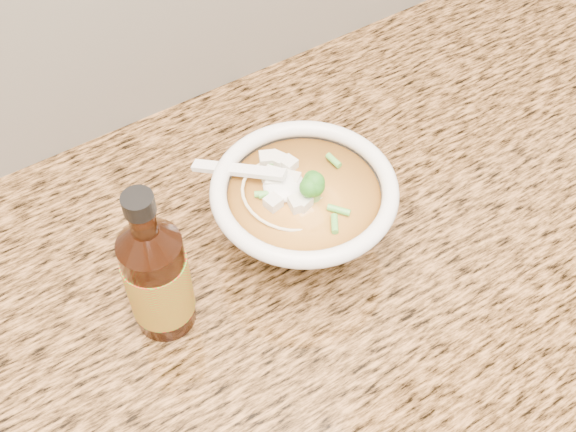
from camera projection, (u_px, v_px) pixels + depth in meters
counter_slab at (129, 373)px, 0.73m from camera, size 4.00×0.68×0.04m
soup_bowl at (303, 211)px, 0.77m from camera, size 0.20×0.20×0.11m
hot_sauce_bottle at (157, 277)px, 0.69m from camera, size 0.07×0.07×0.19m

